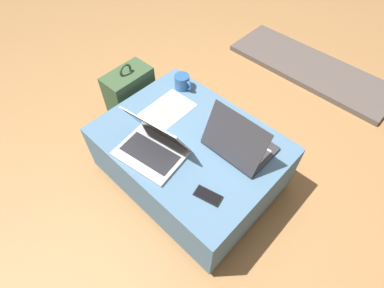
{
  "coord_description": "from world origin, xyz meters",
  "views": [
    {
      "loc": [
        0.72,
        -0.74,
        1.67
      ],
      "look_at": [
        0.08,
        -0.06,
        0.47
      ],
      "focal_mm": 28.0,
      "sensor_mm": 36.0,
      "label": 1
    }
  ],
  "objects": [
    {
      "name": "ottoman",
      "position": [
        0.0,
        0.0,
        0.2
      ],
      "size": [
        1.0,
        0.76,
        0.39
      ],
      "color": "#2A3D4E",
      "rests_on": "ground_plane"
    },
    {
      "name": "coffee_mug",
      "position": [
        -0.32,
        0.27,
        0.44
      ],
      "size": [
        0.13,
        0.09,
        0.09
      ],
      "color": "#285693",
      "rests_on": "ottoman"
    },
    {
      "name": "ground_plane",
      "position": [
        0.0,
        0.0,
        0.0
      ],
      "size": [
        14.0,
        14.0,
        0.0
      ],
      "primitive_type": "plane",
      "color": "#9E7042"
    },
    {
      "name": "backpack",
      "position": [
        -0.65,
        0.07,
        0.22
      ],
      "size": [
        0.24,
        0.32,
        0.52
      ],
      "rotation": [
        0.0,
        0.0,
        -1.55
      ],
      "color": "#385133",
      "rests_on": "ground_plane"
    },
    {
      "name": "cell_phone",
      "position": [
        0.31,
        -0.19,
        0.4
      ],
      "size": [
        0.14,
        0.09,
        0.01
      ],
      "rotation": [
        0.0,
        0.0,
        1.81
      ],
      "color": "black",
      "rests_on": "ottoman"
    },
    {
      "name": "paper_sheet",
      "position": [
        -0.25,
        0.07,
        0.4
      ],
      "size": [
        0.22,
        0.3,
        0.0
      ],
      "rotation": [
        0.0,
        0.0,
        0.04
      ],
      "color": "silver",
      "rests_on": "ottoman"
    },
    {
      "name": "laptop_near",
      "position": [
        -0.08,
        -0.19,
        0.45
      ],
      "size": [
        0.38,
        0.31,
        0.25
      ],
      "rotation": [
        0.0,
        0.0,
        0.15
      ],
      "color": "#B7B7BC",
      "rests_on": "ottoman"
    },
    {
      "name": "fireplace_hearth",
      "position": [
        0.0,
        1.52,
        0.02
      ],
      "size": [
        1.4,
        0.5,
        0.04
      ],
      "color": "#564C47",
      "rests_on": "ground_plane"
    },
    {
      "name": "laptop_far",
      "position": [
        0.23,
        0.12,
        0.45
      ],
      "size": [
        0.34,
        0.26,
        0.25
      ],
      "rotation": [
        0.0,
        0.0,
        3.14
      ],
      "color": "#333338",
      "rests_on": "ottoman"
    }
  ]
}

